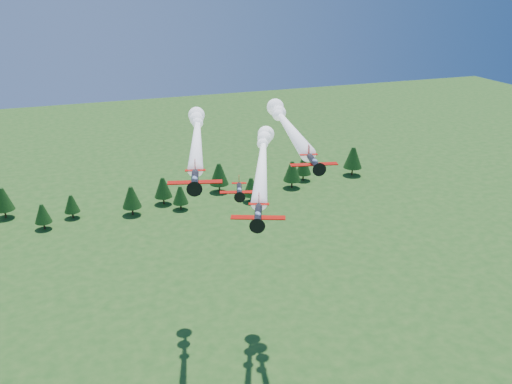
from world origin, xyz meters
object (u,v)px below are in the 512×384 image
object	(u,v)px
plane_left	(197,133)
plane_slot	(239,190)
plane_right	(286,123)
plane_lead	(263,156)

from	to	relation	value
plane_left	plane_slot	bearing A→B (deg)	-69.45
plane_right	plane_slot	bearing A→B (deg)	-124.67
plane_right	plane_slot	size ratio (longest dim) A/B	5.74
plane_lead	plane_right	xyz separation A→B (m)	(5.01, 0.68, 6.11)
plane_right	plane_lead	bearing A→B (deg)	-159.74
plane_slot	plane_lead	bearing A→B (deg)	71.42
plane_lead	plane_slot	bearing A→B (deg)	-104.18
plane_lead	plane_right	bearing A→B (deg)	29.56
plane_lead	plane_left	world-z (taller)	plane_left
plane_left	plane_right	size ratio (longest dim) A/B	1.12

